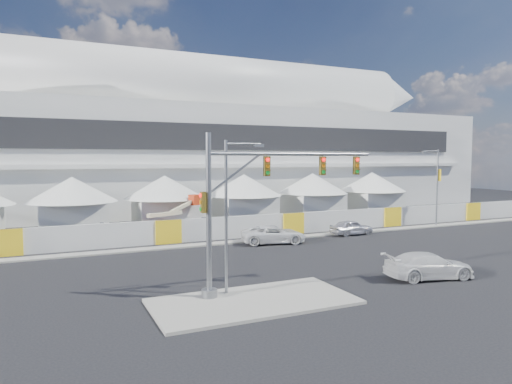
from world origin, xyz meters
name	(u,v)px	position (x,y,z in m)	size (l,w,h in m)	color
ground	(323,276)	(0.00, 0.00, 0.00)	(160.00, 160.00, 0.00)	black
median_island	(254,301)	(-6.00, -3.00, 0.07)	(10.00, 5.00, 0.15)	gray
far_curb	(420,227)	(20.00, 12.50, 0.06)	(80.00, 1.20, 0.12)	gray
stadium	(221,143)	(8.71, 41.50, 9.45)	(80.00, 24.80, 21.98)	silver
tent_row	(206,196)	(0.50, 24.00, 3.15)	(53.40, 8.40, 5.40)	silver
hoarding_fence	(293,223)	(6.00, 14.50, 1.00)	(70.00, 0.25, 2.00)	silver
scaffold_tower	(434,165)	(46.00, 36.00, 6.00)	(4.40, 4.40, 12.00)	#595B60
sedan_silver	(351,227)	(10.67, 11.64, 0.71)	(4.19, 1.69, 1.43)	silver
pickup_curb	(274,234)	(2.13, 10.88, 0.76)	(5.47, 2.52, 1.52)	silver
pickup_near	(429,266)	(5.41, -3.13, 0.78)	(5.34, 2.17, 1.55)	silver
lot_car_b	(449,212)	(29.10, 17.10, 0.65)	(3.82, 1.54, 1.30)	black
lot_car_c	(133,230)	(-8.36, 17.81, 0.80)	(5.53, 2.25, 1.60)	#ACACB1
traffic_mast	(245,206)	(-5.87, -1.65, 4.68)	(10.16, 0.80, 8.27)	gray
streetlight_median	(230,206)	(-6.59, -1.35, 4.70)	(2.19, 0.22, 7.93)	slate
streetlight_curb	(436,182)	(22.10, 12.50, 4.72)	(2.41, 0.54, 8.12)	slate
boom_lift	(162,226)	(-5.69, 18.18, 0.97)	(7.36, 2.91, 3.60)	#BA3011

